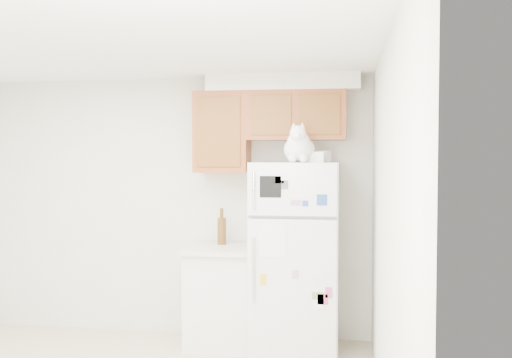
% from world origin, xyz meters
% --- Properties ---
extents(room_shell, '(3.84, 4.04, 2.52)m').
position_xyz_m(room_shell, '(0.12, 0.24, 1.67)').
color(room_shell, beige).
rests_on(room_shell, ground_plane).
extents(refrigerator, '(0.76, 0.78, 1.70)m').
position_xyz_m(refrigerator, '(1.21, 1.61, 0.85)').
color(refrigerator, white).
rests_on(refrigerator, ground_plane).
extents(base_counter, '(0.64, 0.64, 0.92)m').
position_xyz_m(base_counter, '(0.52, 1.68, 0.46)').
color(base_counter, white).
rests_on(base_counter, ground_plane).
extents(cat, '(0.33, 0.49, 0.34)m').
position_xyz_m(cat, '(1.25, 1.45, 1.83)').
color(cat, white).
rests_on(cat, refrigerator).
extents(storage_box_back, '(0.21, 0.18, 0.10)m').
position_xyz_m(storage_box_back, '(1.42, 1.65, 1.75)').
color(storage_box_back, white).
rests_on(storage_box_back, refrigerator).
extents(storage_box_front, '(0.16, 0.12, 0.09)m').
position_xyz_m(storage_box_front, '(1.39, 1.46, 1.74)').
color(storage_box_front, white).
rests_on(storage_box_front, refrigerator).
extents(bottle_green, '(0.08, 0.08, 0.34)m').
position_xyz_m(bottle_green, '(0.48, 1.84, 1.09)').
color(bottle_green, '#19381E').
rests_on(bottle_green, base_counter).
extents(bottle_amber, '(0.08, 0.08, 0.34)m').
position_xyz_m(bottle_amber, '(0.50, 1.80, 1.09)').
color(bottle_amber, '#593814').
rests_on(bottle_amber, base_counter).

